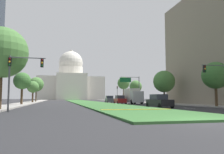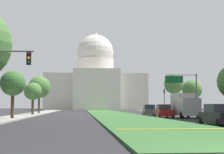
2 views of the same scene
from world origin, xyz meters
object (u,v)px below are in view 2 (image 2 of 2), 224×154
at_px(capitol_building, 95,83).
at_px(sedan_midblock, 164,111).
at_px(traffic_light_far_right, 164,97).
at_px(box_truck_delivery, 185,105).
at_px(street_tree_right_distant, 174,84).
at_px(sedan_distant, 149,110).
at_px(street_tree_left_mid, 13,84).
at_px(sedan_lead_stopped, 219,115).
at_px(street_tree_left_distant, 39,87).
at_px(street_tree_left_far, 33,92).
at_px(overhead_guide_sign, 185,86).
at_px(street_tree_right_far, 192,90).

distance_m(capitol_building, sedan_midblock, 96.19).
bearing_deg(traffic_light_far_right, box_truck_delivery, -97.85).
xyz_separation_m(street_tree_right_distant, sedan_distant, (-7.57, -13.31, -5.04)).
relative_size(street_tree_left_mid, sedan_midblock, 1.25).
distance_m(sedan_lead_stopped, sedan_midblock, 19.43).
xyz_separation_m(capitol_building, street_tree_left_distant, (-13.76, -71.46, -5.36)).
distance_m(street_tree_left_far, street_tree_right_distant, 28.58).
distance_m(street_tree_left_mid, sedan_distant, 24.41).
bearing_deg(sedan_distant, box_truck_delivery, -77.54).
relative_size(traffic_light_far_right, sedan_distant, 1.17).
relative_size(capitol_building, sedan_distant, 8.72).
relative_size(traffic_light_far_right, sedan_lead_stopped, 1.14).
height_order(street_tree_left_distant, sedan_midblock, street_tree_left_distant).
xyz_separation_m(capitol_building, street_tree_right_distant, (12.97, -71.91, -4.68)).
bearing_deg(capitol_building, street_tree_left_mid, -97.71).
distance_m(overhead_guide_sign, sedan_lead_stopped, 26.64).
height_order(traffic_light_far_right, street_tree_right_far, street_tree_right_far).
height_order(traffic_light_far_right, street_tree_right_distant, street_tree_right_distant).
bearing_deg(street_tree_right_distant, box_truck_delivery, -101.54).
distance_m(capitol_building, sedan_lead_stopped, 115.51).
relative_size(traffic_light_far_right, street_tree_right_distant, 0.66).
bearing_deg(sedan_midblock, capitol_building, 93.22).
relative_size(street_tree_left_distant, street_tree_right_distant, 0.93).
distance_m(traffic_light_far_right, sedan_lead_stopped, 47.27).
distance_m(street_tree_left_mid, street_tree_right_far, 31.75).
bearing_deg(box_truck_delivery, overhead_guide_sign, 72.91).
bearing_deg(street_tree_left_mid, capitol_building, 82.29).
bearing_deg(street_tree_right_distant, capitol_building, 100.23).
relative_size(street_tree_right_distant, sedan_distant, 1.77).
distance_m(sedan_lead_stopped, sedan_distant, 29.75).
distance_m(overhead_guide_sign, sedan_midblock, 8.96).
relative_size(overhead_guide_sign, sedan_midblock, 1.43).
bearing_deg(street_tree_right_far, street_tree_left_distant, 156.60).
distance_m(street_tree_right_distant, sedan_lead_stopped, 44.01).
bearing_deg(capitol_building, street_tree_left_distant, -100.89).
distance_m(capitol_building, overhead_guide_sign, 89.84).
bearing_deg(sedan_lead_stopped, sedan_distant, 90.03).
xyz_separation_m(traffic_light_far_right, sedan_distant, (-6.44, -17.02, -2.49)).
distance_m(street_tree_right_far, street_tree_left_distant, 29.37).
height_order(street_tree_left_mid, street_tree_left_far, street_tree_left_mid).
bearing_deg(street_tree_left_distant, overhead_guide_sign, -36.22).
xyz_separation_m(traffic_light_far_right, street_tree_right_far, (1.34, -14.92, 0.98)).
relative_size(street_tree_left_mid, street_tree_right_far, 0.95).
distance_m(street_tree_right_far, sedan_lead_stopped, 32.97).
bearing_deg(street_tree_left_far, sedan_midblock, -34.85).
xyz_separation_m(capitol_building, traffic_light_far_right, (11.85, -68.21, -7.23)).
bearing_deg(box_truck_delivery, capitol_building, 94.69).
distance_m(overhead_guide_sign, street_tree_left_distant, 29.77).
distance_m(street_tree_right_distant, sedan_midblock, 25.33).
relative_size(sedan_lead_stopped, sedan_midblock, 1.00).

